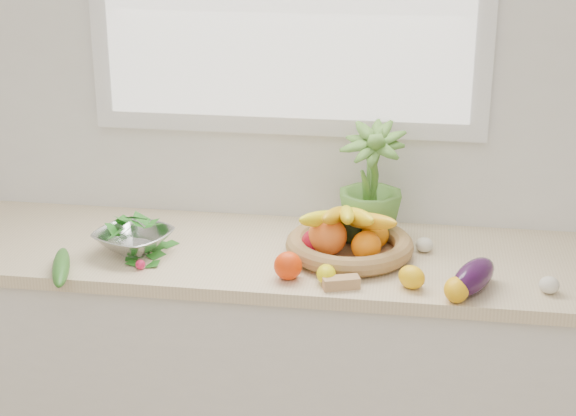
# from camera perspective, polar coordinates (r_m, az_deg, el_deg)

# --- Properties ---
(back_wall) EXTENTS (4.50, 0.02, 2.70)m
(back_wall) POSITION_cam_1_polar(r_m,az_deg,el_deg) (2.91, -0.01, 7.77)
(back_wall) COLOR white
(back_wall) RESTS_ON ground
(counter_cabinet) EXTENTS (2.20, 0.58, 0.86)m
(counter_cabinet) POSITION_cam_1_polar(r_m,az_deg,el_deg) (2.98, -0.91, -11.07)
(counter_cabinet) COLOR silver
(counter_cabinet) RESTS_ON ground
(countertop) EXTENTS (2.24, 0.62, 0.04)m
(countertop) POSITION_cam_1_polar(r_m,az_deg,el_deg) (2.77, -0.96, -3.10)
(countertop) COLOR beige
(countertop) RESTS_ON counter_cabinet
(orange_loose) EXTENTS (0.10, 0.10, 0.08)m
(orange_loose) POSITION_cam_1_polar(r_m,az_deg,el_deg) (2.55, 0.00, -3.75)
(orange_loose) COLOR #EC3707
(orange_loose) RESTS_ON countertop
(lemon_a) EXTENTS (0.06, 0.08, 0.06)m
(lemon_a) POSITION_cam_1_polar(r_m,az_deg,el_deg) (2.53, 2.49, -4.30)
(lemon_a) COLOR yellow
(lemon_a) RESTS_ON countertop
(lemon_b) EXTENTS (0.07, 0.09, 0.07)m
(lemon_b) POSITION_cam_1_polar(r_m,az_deg,el_deg) (2.47, 10.84, -5.21)
(lemon_b) COLOR #F9AC0D
(lemon_b) RESTS_ON countertop
(lemon_c) EXTENTS (0.11, 0.11, 0.07)m
(lemon_c) POSITION_cam_1_polar(r_m,az_deg,el_deg) (2.52, 8.00, -4.44)
(lemon_c) COLOR yellow
(lemon_c) RESTS_ON countertop
(apple) EXTENTS (0.09, 0.09, 0.09)m
(apple) POSITION_cam_1_polar(r_m,az_deg,el_deg) (2.70, 1.78, -2.28)
(apple) COLOR #AA0D20
(apple) RESTS_ON countertop
(ginger) EXTENTS (0.11, 0.07, 0.03)m
(ginger) POSITION_cam_1_polar(r_m,az_deg,el_deg) (2.51, 3.44, -4.84)
(ginger) COLOR tan
(ginger) RESTS_ON countertop
(garlic_a) EXTENTS (0.06, 0.06, 0.04)m
(garlic_a) POSITION_cam_1_polar(r_m,az_deg,el_deg) (2.65, 5.64, -3.37)
(garlic_a) COLOR beige
(garlic_a) RESTS_ON countertop
(garlic_b) EXTENTS (0.07, 0.07, 0.05)m
(garlic_b) POSITION_cam_1_polar(r_m,az_deg,el_deg) (2.78, 8.81, -2.36)
(garlic_b) COLOR beige
(garlic_b) RESTS_ON countertop
(garlic_c) EXTENTS (0.07, 0.07, 0.05)m
(garlic_c) POSITION_cam_1_polar(r_m,az_deg,el_deg) (2.58, 16.53, -4.79)
(garlic_c) COLOR beige
(garlic_c) RESTS_ON countertop
(eggplant) EXTENTS (0.17, 0.23, 0.09)m
(eggplant) POSITION_cam_1_polar(r_m,az_deg,el_deg) (2.53, 11.91, -4.36)
(eggplant) COLOR #2E0E33
(eggplant) RESTS_ON countertop
(cucumber) EXTENTS (0.14, 0.27, 0.05)m
(cucumber) POSITION_cam_1_polar(r_m,az_deg,el_deg) (2.67, -14.46, -3.72)
(cucumber) COLOR #235D1B
(cucumber) RESTS_ON countertop
(radish) EXTENTS (0.04, 0.04, 0.03)m
(radish) POSITION_cam_1_polar(r_m,az_deg,el_deg) (2.66, -9.52, -3.63)
(radish) COLOR #D81B4B
(radish) RESTS_ON countertop
(potted_herb) EXTENTS (0.24, 0.24, 0.37)m
(potted_herb) POSITION_cam_1_polar(r_m,az_deg,el_deg) (2.78, 5.38, 1.73)
(potted_herb) COLOR #4E802E
(potted_herb) RESTS_ON countertop
(fruit_basket) EXTENTS (0.44, 0.44, 0.19)m
(fruit_basket) POSITION_cam_1_polar(r_m,az_deg,el_deg) (2.71, 3.93, -1.99)
(fruit_basket) COLOR #B07F4E
(fruit_basket) RESTS_ON countertop
(colander_with_spinach) EXTENTS (0.29, 0.29, 0.12)m
(colander_with_spinach) POSITION_cam_1_polar(r_m,az_deg,el_deg) (2.76, -9.97, -1.71)
(colander_with_spinach) COLOR silver
(colander_with_spinach) RESTS_ON countertop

